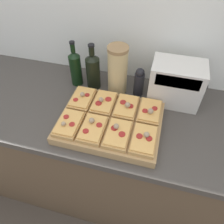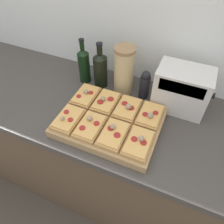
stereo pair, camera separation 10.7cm
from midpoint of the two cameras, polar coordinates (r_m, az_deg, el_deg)
name	(u,v)px [view 1 (the left image)]	position (r m, az deg, el deg)	size (l,w,h in m)	color
ground_plane	(99,224)	(1.82, -5.33, -27.33)	(12.00, 12.00, 0.00)	#4C4238
wall_back	(127,17)	(1.25, 1.24, 23.43)	(6.00, 0.06, 2.50)	silver
kitchen_counter	(110,155)	(1.52, -2.58, -11.36)	(2.63, 0.67, 0.90)	brown
cutting_board	(110,122)	(1.08, -3.24, -2.80)	(0.49, 0.38, 0.04)	tan
pizza_slice_back_left	(82,98)	(1.16, -10.39, 3.39)	(0.11, 0.17, 0.05)	tan
pizza_slice_back_midleft	(104,102)	(1.13, -4.86, 2.36)	(0.11, 0.17, 0.05)	tan
pizza_slice_back_midright	(126,107)	(1.10, 1.02, 1.25)	(0.11, 0.17, 0.06)	tan
pizza_slice_back_right	(150,111)	(1.09, 7.07, 0.07)	(0.11, 0.17, 0.06)	tan
pizza_slice_front_left	(69,124)	(1.06, -14.06, -3.13)	(0.11, 0.17, 0.05)	tan
pizza_slice_front_midleft	(93,128)	(1.02, -8.05, -4.45)	(0.11, 0.17, 0.05)	tan
pizza_slice_front_midright	(118,134)	(0.99, -1.59, -5.88)	(0.11, 0.17, 0.05)	tan
pizza_slice_front_right	(144,139)	(0.97, 5.21, -7.33)	(0.11, 0.17, 0.05)	tan
olive_oil_bottle	(76,68)	(1.29, -11.90, 11.19)	(0.07, 0.07, 0.27)	black
wine_bottle	(93,70)	(1.25, -7.46, 10.61)	(0.08, 0.08, 0.27)	black
grain_jar_tall	(118,70)	(1.20, -1.04, 10.76)	(0.11, 0.11, 0.28)	tan
pepper_mill	(139,82)	(1.21, 4.57, 7.68)	(0.06, 0.06, 0.17)	black
toaster_oven	(176,83)	(1.18, 13.84, 7.18)	(0.29, 0.17, 0.23)	beige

